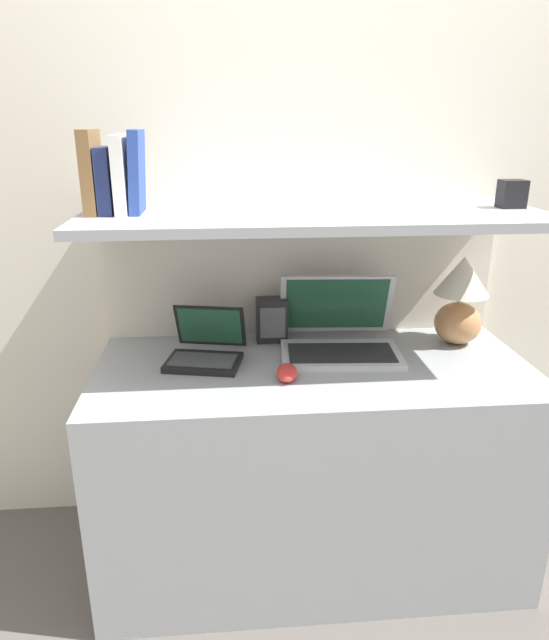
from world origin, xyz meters
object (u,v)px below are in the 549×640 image
(book_navy, at_px, (107,181))
(book_blue, at_px, (137,172))
(shelf_gadget, at_px, (512,194))
(book_white, at_px, (122,174))
(table_lamp, at_px, (460,298))
(book_brown, at_px, (92,172))
(laptop_large, at_px, (339,337))
(router_box, at_px, (272,320))
(laptop_small, at_px, (206,350))
(computer_mouse, at_px, (287,372))

(book_navy, xyz_separation_m, book_blue, (0.09, 0.00, 0.02))
(book_blue, height_order, shelf_gadget, book_blue)
(shelf_gadget, bearing_deg, book_white, 180.00)
(table_lamp, height_order, book_brown, book_brown)
(table_lamp, bearing_deg, shelf_gadget, -43.18)
(laptop_large, distance_m, book_white, 0.85)
(laptop_large, xyz_separation_m, router_box, (-0.22, 0.12, 0.03))
(table_lamp, height_order, book_navy, book_navy)
(book_brown, xyz_separation_m, book_blue, (0.13, 0.00, -0.00))
(book_navy, relative_size, shelf_gadget, 2.19)
(laptop_small, xyz_separation_m, book_navy, (-0.26, 0.00, 0.53))
(laptop_large, distance_m, shelf_gadget, 0.70)
(book_white, relative_size, shelf_gadget, 2.58)
(book_brown, relative_size, book_blue, 1.00)
(computer_mouse, distance_m, book_navy, 0.77)
(book_white, bearing_deg, book_brown, 180.00)
(computer_mouse, bearing_deg, shelf_gadget, 12.69)
(router_box, distance_m, book_blue, 0.67)
(router_box, relative_size, book_blue, 0.67)
(laptop_large, xyz_separation_m, book_brown, (-0.74, -0.04, 0.54))
(shelf_gadget, bearing_deg, book_blue, 180.00)
(book_white, bearing_deg, laptop_small, -0.22)
(book_white, height_order, shelf_gadget, book_white)
(book_brown, bearing_deg, book_blue, 0.00)
(laptop_large, relative_size, book_white, 1.88)
(book_white, bearing_deg, book_blue, 0.00)
(computer_mouse, bearing_deg, book_brown, 163.70)
(table_lamp, distance_m, laptop_large, 0.44)
(router_box, bearing_deg, laptop_large, -28.61)
(laptop_small, distance_m, book_brown, 0.63)
(laptop_large, distance_m, computer_mouse, 0.28)
(table_lamp, distance_m, book_brown, 1.25)
(book_blue, bearing_deg, book_navy, 180.00)
(laptop_small, distance_m, shelf_gadget, 1.07)
(laptop_small, xyz_separation_m, book_brown, (-0.30, 0.00, 0.56))
(laptop_large, relative_size, book_blue, 1.76)
(book_white, bearing_deg, book_navy, 180.00)
(book_brown, relative_size, book_navy, 1.26)
(book_navy, bearing_deg, book_brown, 180.00)
(laptop_small, height_order, book_blue, book_blue)
(laptop_large, height_order, book_blue, book_blue)
(book_navy, height_order, book_blue, book_blue)
(book_brown, relative_size, shelf_gadget, 2.75)
(book_brown, bearing_deg, router_box, 16.78)
(book_navy, bearing_deg, laptop_small, -0.19)
(laptop_large, relative_size, book_brown, 1.76)
(laptop_large, height_order, laptop_small, laptop_large)
(router_box, xyz_separation_m, book_blue, (-0.40, -0.16, 0.52))
(table_lamp, distance_m, shelf_gadget, 0.38)
(laptop_small, distance_m, book_navy, 0.59)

